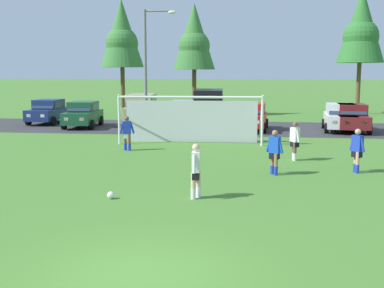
% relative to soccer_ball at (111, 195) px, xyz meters
% --- Properties ---
extents(ground_plane, '(400.00, 400.00, 0.00)m').
position_rel_soccer_ball_xyz_m(ground_plane, '(2.06, 9.77, -0.11)').
color(ground_plane, '#477A2D').
extents(parking_lot_strip, '(52.00, 8.40, 0.01)m').
position_rel_soccer_ball_xyz_m(parking_lot_strip, '(2.06, 18.49, -0.11)').
color(parking_lot_strip, '#333335').
rests_on(parking_lot_strip, ground).
extents(soccer_ball, '(0.22, 0.22, 0.22)m').
position_rel_soccer_ball_xyz_m(soccer_ball, '(0.00, 0.00, 0.00)').
color(soccer_ball, white).
rests_on(soccer_ball, ground).
extents(soccer_goal, '(7.49, 2.26, 2.57)m').
position_rel_soccer_ball_xyz_m(soccer_goal, '(0.91, 11.54, 1.18)').
color(soccer_goal, white).
rests_on(soccer_goal, ground).
extents(player_striker_near, '(0.75, 0.31, 1.64)m').
position_rel_soccer_ball_xyz_m(player_striker_near, '(-1.78, 8.65, 0.71)').
color(player_striker_near, brown).
rests_on(player_striker_near, ground).
extents(player_midfield_center, '(0.41, 0.70, 1.64)m').
position_rel_soccer_ball_xyz_m(player_midfield_center, '(5.90, 7.00, 0.71)').
color(player_midfield_center, brown).
rests_on(player_midfield_center, ground).
extents(player_defender_far, '(0.49, 0.66, 1.64)m').
position_rel_soccer_ball_xyz_m(player_defender_far, '(7.99, 4.78, 0.71)').
color(player_defender_far, tan).
rests_on(player_defender_far, ground).
extents(player_winger_left, '(0.66, 0.48, 1.64)m').
position_rel_soccer_ball_xyz_m(player_winger_left, '(4.93, 4.03, 0.71)').
color(player_winger_left, '#936B4C').
rests_on(player_winger_left, ground).
extents(player_winger_right, '(0.28, 0.74, 1.64)m').
position_rel_soccer_ball_xyz_m(player_winger_right, '(2.49, 0.39, 0.71)').
color(player_winger_right, beige).
rests_on(player_winger_right, ground).
extents(parked_car_slot_far_left, '(2.06, 4.21, 1.72)m').
position_rel_soccer_ball_xyz_m(parked_car_slot_far_left, '(-10.50, 19.60, 0.77)').
color(parked_car_slot_far_left, navy).
rests_on(parked_car_slot_far_left, ground).
extents(parked_car_slot_left, '(2.28, 4.33, 1.72)m').
position_rel_soccer_ball_xyz_m(parked_car_slot_left, '(-7.20, 17.67, 0.77)').
color(parked_car_slot_left, '#194C2D').
rests_on(parked_car_slot_left, ground).
extents(parked_car_slot_center_left, '(2.36, 4.71, 2.16)m').
position_rel_soccer_ball_xyz_m(parked_car_slot_center_left, '(-3.60, 19.36, 1.00)').
color(parked_car_slot_center_left, tan).
rests_on(parked_car_slot_center_left, ground).
extents(parked_car_slot_center, '(2.11, 4.24, 1.72)m').
position_rel_soccer_ball_xyz_m(parked_car_slot_center, '(-0.63, 19.48, 0.77)').
color(parked_car_slot_center, '#B2B2BC').
rests_on(parked_car_slot_center, ground).
extents(parked_car_slot_center_right, '(2.40, 4.90, 2.52)m').
position_rel_soccer_ball_xyz_m(parked_car_slot_center_right, '(1.20, 18.64, 1.23)').
color(parked_car_slot_center_right, black).
rests_on(parked_car_slot_center_right, ground).
extents(parked_car_slot_right, '(2.25, 4.31, 1.72)m').
position_rel_soccer_ball_xyz_m(parked_car_slot_right, '(4.04, 17.35, 0.77)').
color(parked_car_slot_right, red).
rests_on(parked_car_slot_right, ground).
extents(parked_car_slot_far_right, '(2.28, 4.32, 1.72)m').
position_rel_soccer_ball_xyz_m(parked_car_slot_far_right, '(9.59, 17.64, 0.77)').
color(parked_car_slot_far_right, silver).
rests_on(parked_car_slot_far_right, ground).
extents(parked_car_slot_end, '(2.25, 4.31, 1.72)m').
position_rel_soccer_ball_xyz_m(parked_car_slot_end, '(10.24, 17.47, 0.77)').
color(parked_car_slot_end, maroon).
rests_on(parked_car_slot_end, ground).
extents(tree_left_edge, '(3.67, 3.67, 9.78)m').
position_rel_soccer_ball_xyz_m(tree_left_edge, '(-7.01, 27.11, 6.61)').
color(tree_left_edge, brown).
rests_on(tree_left_edge, ground).
extents(tree_mid_left, '(3.49, 3.49, 9.31)m').
position_rel_soccer_ball_xyz_m(tree_mid_left, '(-0.80, 26.93, 6.28)').
color(tree_mid_left, brown).
rests_on(tree_mid_left, ground).
extents(tree_center_back, '(4.01, 4.01, 10.71)m').
position_rel_soccer_ball_xyz_m(tree_center_back, '(13.19, 30.17, 7.25)').
color(tree_center_back, brown).
rests_on(tree_center_back, ground).
extents(street_lamp, '(2.00, 0.32, 7.24)m').
position_rel_soccer_ball_xyz_m(street_lamp, '(-1.97, 14.44, 3.65)').
color(street_lamp, slate).
rests_on(street_lamp, ground).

